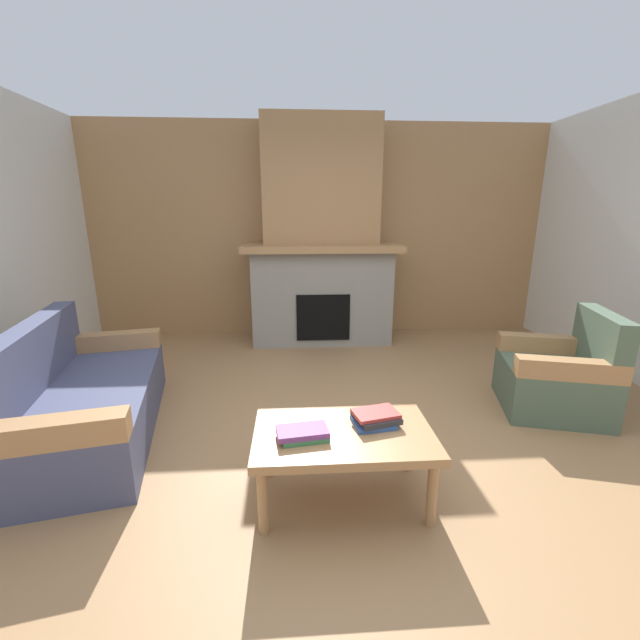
{
  "coord_description": "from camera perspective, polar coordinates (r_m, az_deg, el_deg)",
  "views": [
    {
      "loc": [
        -0.34,
        -2.46,
        1.62
      ],
      "look_at": [
        -0.13,
        0.79,
        0.74
      ],
      "focal_mm": 22.77,
      "sensor_mm": 36.0,
      "label": 1
    }
  ],
  "objects": [
    {
      "name": "ground",
      "position": [
        2.97,
        3.72,
        -18.01
      ],
      "size": [
        9.0,
        9.0,
        0.0
      ],
      "primitive_type": "plane",
      "color": "#9E754C"
    },
    {
      "name": "wall_back_wood_panel",
      "position": [
        5.48,
        -0.11,
        12.26
      ],
      "size": [
        6.0,
        0.12,
        2.7
      ],
      "primitive_type": "cube",
      "color": "#A87A4C",
      "rests_on": "ground"
    },
    {
      "name": "fireplace",
      "position": [
        5.12,
        0.16,
        9.97
      ],
      "size": [
        1.9,
        0.82,
        2.7
      ],
      "color": "gray",
      "rests_on": "ground"
    },
    {
      "name": "couch",
      "position": [
        3.48,
        -30.55,
        -9.69
      ],
      "size": [
        1.19,
        1.93,
        0.85
      ],
      "color": "#474C6B",
      "rests_on": "ground"
    },
    {
      "name": "armchair",
      "position": [
        3.93,
        30.55,
        -6.84
      ],
      "size": [
        0.94,
        0.94,
        0.85
      ],
      "color": "#4C604C",
      "rests_on": "ground"
    },
    {
      "name": "coffee_table",
      "position": [
        2.38,
        3.32,
        -16.48
      ],
      "size": [
        1.0,
        0.6,
        0.43
      ],
      "color": "#A87A4C",
      "rests_on": "ground"
    },
    {
      "name": "book_stack_near_edge",
      "position": [
        2.28,
        -2.37,
        -15.59
      ],
      "size": [
        0.29,
        0.22,
        0.06
      ],
      "color": "#3D7F4C",
      "rests_on": "coffee_table"
    },
    {
      "name": "book_stack_center",
      "position": [
        2.42,
        7.76,
        -13.44
      ],
      "size": [
        0.29,
        0.26,
        0.08
      ],
      "color": "#335699",
      "rests_on": "coffee_table"
    }
  ]
}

